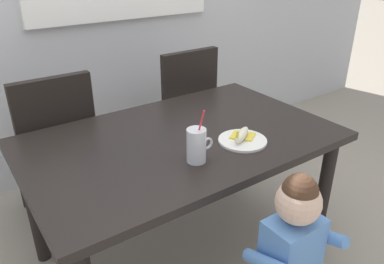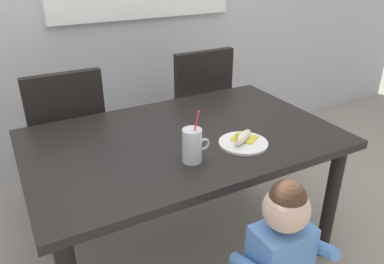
# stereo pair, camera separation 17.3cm
# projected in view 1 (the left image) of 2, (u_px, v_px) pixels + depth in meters

# --- Properties ---
(ground_plane) EXTENTS (24.00, 24.00, 0.00)m
(ground_plane) POSITION_uv_depth(u_px,v_px,m) (183.00, 249.00, 2.15)
(ground_plane) COLOR #9E9384
(dining_table) EXTENTS (1.49, 0.94, 0.73)m
(dining_table) POSITION_uv_depth(u_px,v_px,m) (182.00, 152.00, 1.87)
(dining_table) COLOR black
(dining_table) RESTS_ON ground
(dining_chair_left) EXTENTS (0.44, 0.44, 0.96)m
(dining_chair_left) POSITION_uv_depth(u_px,v_px,m) (55.00, 142.00, 2.17)
(dining_chair_left) COLOR black
(dining_chair_left) RESTS_ON ground
(dining_chair_right) EXTENTS (0.44, 0.45, 0.96)m
(dining_chair_right) POSITION_uv_depth(u_px,v_px,m) (181.00, 106.00, 2.68)
(dining_chair_right) COLOR black
(dining_chair_right) RESTS_ON ground
(toddler_standing) EXTENTS (0.33, 0.24, 0.84)m
(toddler_standing) POSITION_uv_depth(u_px,v_px,m) (292.00, 245.00, 1.44)
(toddler_standing) COLOR #3F4760
(toddler_standing) RESTS_ON ground
(milk_cup) EXTENTS (0.13, 0.09, 0.25)m
(milk_cup) POSITION_uv_depth(u_px,v_px,m) (197.00, 147.00, 1.59)
(milk_cup) COLOR silver
(milk_cup) RESTS_ON dining_table
(snack_plate) EXTENTS (0.23, 0.23, 0.01)m
(snack_plate) POSITION_uv_depth(u_px,v_px,m) (242.00, 141.00, 1.78)
(snack_plate) COLOR white
(snack_plate) RESTS_ON dining_table
(peeled_banana) EXTENTS (0.17, 0.14, 0.07)m
(peeled_banana) POSITION_uv_depth(u_px,v_px,m) (242.00, 135.00, 1.77)
(peeled_banana) COLOR #F4EAC6
(peeled_banana) RESTS_ON snack_plate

